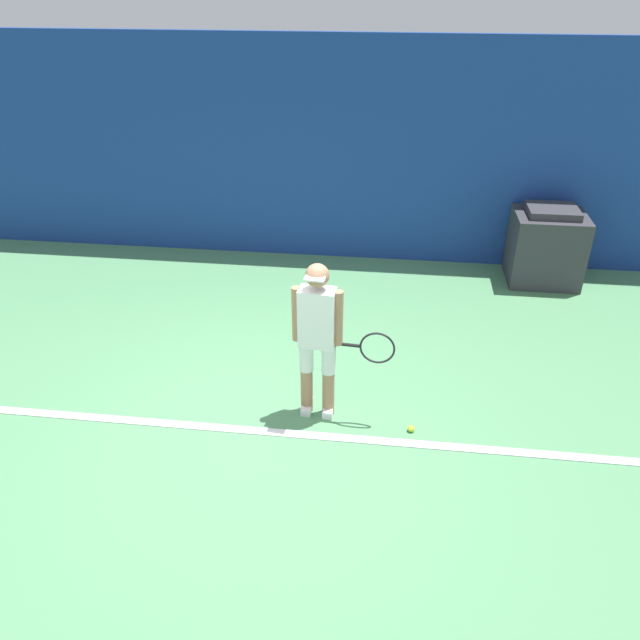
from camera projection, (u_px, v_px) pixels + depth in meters
ground_plane at (264, 430)px, 6.05m from camera, size 24.00×24.00×0.00m
back_wall at (319, 152)px, 8.92m from camera, size 24.00×0.10×3.16m
court_baseline at (264, 432)px, 6.02m from camera, size 21.60×0.10×0.01m
tennis_player at (319, 335)px, 5.85m from camera, size 0.98×0.30×1.63m
tennis_ball at (411, 429)px, 6.02m from camera, size 0.07×0.07×0.07m
covered_chair at (546, 246)px, 8.67m from camera, size 0.95×0.82×1.08m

